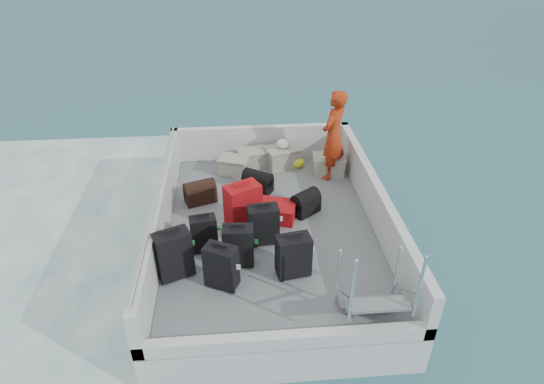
{
  "coord_description": "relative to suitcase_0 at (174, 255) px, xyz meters",
  "views": [
    {
      "loc": [
        -0.48,
        -6.03,
        5.07
      ],
      "look_at": [
        0.07,
        0.43,
        1.0
      ],
      "focal_mm": 30.0,
      "sensor_mm": 36.0,
      "label": 1
    }
  ],
  "objects": [
    {
      "name": "duffel_2",
      "position": [
        2.05,
        1.42,
        -0.21
      ],
      "size": [
        0.56,
        0.52,
        0.32
      ],
      "primitive_type": null,
      "rotation": [
        0.0,
        0.0,
        0.64
      ],
      "color": "black",
      "rests_on": "deck"
    },
    {
      "name": "crate_1",
      "position": [
        1.23,
        3.13,
        -0.21
      ],
      "size": [
        0.63,
        0.5,
        0.33
      ],
      "primitive_type": "cube",
      "rotation": [
        0.0,
        0.0,
        0.24
      ],
      "color": "gray",
      "rests_on": "deck"
    },
    {
      "name": "duffel_0",
      "position": [
        0.25,
        1.91,
        -0.21
      ],
      "size": [
        0.61,
        0.46,
        0.32
      ],
      "primitive_type": null,
      "rotation": [
        0.0,
        0.0,
        0.35
      ],
      "color": "black",
      "rests_on": "deck"
    },
    {
      "name": "suitcase_4",
      "position": [
        0.89,
        0.18,
        -0.05
      ],
      "size": [
        0.45,
        0.28,
        0.65
      ],
      "primitive_type": "cube",
      "rotation": [
        0.0,
        0.0,
        -0.05
      ],
      "color": "black",
      "rests_on": "deck"
    },
    {
      "name": "suitcase_7",
      "position": [
        1.28,
        0.66,
        -0.05
      ],
      "size": [
        0.49,
        0.32,
        0.65
      ],
      "primitive_type": "cube",
      "rotation": [
        0.0,
        0.0,
        0.11
      ],
      "color": "black",
      "rests_on": "deck"
    },
    {
      "name": "suitcase_3",
      "position": [
        0.65,
        -0.25,
        -0.04
      ],
      "size": [
        0.5,
        0.42,
        0.66
      ],
      "primitive_type": "cube",
      "rotation": [
        0.0,
        0.0,
        -0.45
      ],
      "color": "black",
      "rests_on": "deck"
    },
    {
      "name": "suitcase_8",
      "position": [
        1.5,
        1.3,
        -0.23
      ],
      "size": [
        0.82,
        0.65,
        0.28
      ],
      "primitive_type": "cube",
      "rotation": [
        0.0,
        0.0,
        1.28
      ],
      "color": "#A20D0C",
      "rests_on": "deck"
    },
    {
      "name": "crate_2",
      "position": [
        1.84,
        3.09,
        -0.18
      ],
      "size": [
        0.73,
        0.61,
        0.38
      ],
      "primitive_type": "cube",
      "rotation": [
        0.0,
        0.0,
        0.31
      ],
      "color": "gray",
      "rests_on": "deck"
    },
    {
      "name": "crate_3",
      "position": [
        2.7,
        2.71,
        -0.2
      ],
      "size": [
        0.63,
        0.47,
        0.35
      ],
      "primitive_type": "cube",
      "rotation": [
        0.0,
        0.0,
        -0.11
      ],
      "color": "gray",
      "rests_on": "deck"
    },
    {
      "name": "crate_0",
      "position": [
        0.85,
        2.85,
        -0.21
      ],
      "size": [
        0.63,
        0.52,
        0.33
      ],
      "primitive_type": "cube",
      "rotation": [
        0.0,
        0.0,
        -0.31
      ],
      "color": "gray",
      "rests_on": "deck"
    },
    {
      "name": "suitcase_1",
      "position": [
        0.38,
        0.56,
        -0.08
      ],
      "size": [
        0.42,
        0.29,
        0.59
      ],
      "primitive_type": "cube",
      "rotation": [
        0.0,
        0.0,
        0.18
      ],
      "color": "black",
      "rests_on": "deck"
    },
    {
      "name": "suitcase_0",
      "position": [
        0.0,
        0.0,
        0.0
      ],
      "size": [
        0.55,
        0.45,
        0.75
      ],
      "primitive_type": "cube",
      "rotation": [
        0.0,
        0.0,
        0.42
      ],
      "color": "black",
      "rests_on": "deck"
    },
    {
      "name": "passenger",
      "position": [
        2.72,
        2.61,
        0.49
      ],
      "size": [
        0.72,
        0.76,
        1.73
      ],
      "primitive_type": "imported",
      "rotation": [
        0.0,
        0.0,
        -2.24
      ],
      "color": "red",
      "rests_on": "deck"
    },
    {
      "name": "white_bag",
      "position": [
        1.84,
        3.09,
        0.1
      ],
      "size": [
        0.24,
        0.24,
        0.18
      ],
      "primitive_type": "ellipsoid",
      "color": "white",
      "rests_on": "crate_2"
    },
    {
      "name": "deck_fittings",
      "position": [
        1.77,
        0.76,
        -0.0
      ],
      "size": [
        3.6,
        5.0,
        0.9
      ],
      "color": "#B9BEBE",
      "rests_on": "deck"
    },
    {
      "name": "suitcase_6",
      "position": [
        1.65,
        -0.11,
        -0.05
      ],
      "size": [
        0.51,
        0.36,
        0.65
      ],
      "primitive_type": "cube",
      "rotation": [
        0.0,
        0.0,
        0.17
      ],
      "color": "black",
      "rests_on": "deck"
    },
    {
      "name": "duffel_1",
      "position": [
        1.28,
        2.18,
        -0.21
      ],
      "size": [
        0.6,
        0.53,
        0.32
      ],
      "primitive_type": null,
      "rotation": [
        0.0,
        0.0,
        -0.57
      ],
      "color": "black",
      "rests_on": "deck"
    },
    {
      "name": "deck",
      "position": [
        1.42,
        1.08,
        -0.38
      ],
      "size": [
        3.3,
        4.7,
        0.02
      ],
      "primitive_type": "cube",
      "color": "slate",
      "rests_on": "ferry_hull"
    },
    {
      "name": "suitcase_5",
      "position": [
        0.99,
        1.14,
        0.0
      ],
      "size": [
        0.64,
        0.54,
        0.75
      ],
      "primitive_type": "cube",
      "rotation": [
        0.0,
        0.0,
        0.48
      ],
      "color": "#A20D0C",
      "rests_on": "deck"
    },
    {
      "name": "ferry_hull",
      "position": [
        1.42,
        1.08,
        -0.69
      ],
      "size": [
        3.6,
        5.0,
        0.6
      ],
      "primitive_type": "cube",
      "color": "silver",
      "rests_on": "ground"
    },
    {
      "name": "ground",
      "position": [
        1.42,
        1.08,
        -0.99
      ],
      "size": [
        160.0,
        160.0,
        0.0
      ],
      "primitive_type": "plane",
      "color": "#184955",
      "rests_on": "ground"
    },
    {
      "name": "yellow_bag",
      "position": [
        2.13,
        3.02,
        -0.26
      ],
      "size": [
        0.28,
        0.26,
        0.22
      ],
      "primitive_type": "ellipsoid",
      "color": "yellow",
      "rests_on": "deck"
    }
  ]
}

